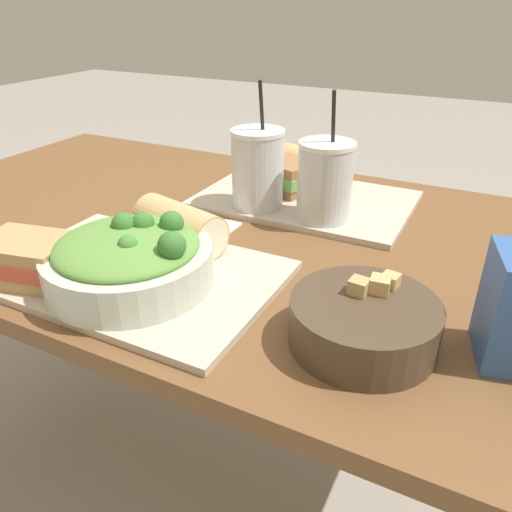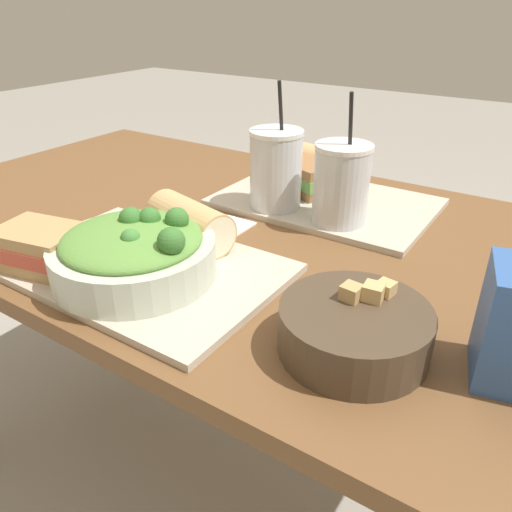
# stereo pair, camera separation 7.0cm
# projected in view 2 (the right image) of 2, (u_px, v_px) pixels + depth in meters

# --- Properties ---
(ground_plane) EXTENTS (12.00, 12.00, 0.00)m
(ground_plane) POSITION_uv_depth(u_px,v_px,m) (226.00, 480.00, 1.34)
(ground_plane) COLOR gray
(dining_table) EXTENTS (1.36, 0.81, 0.77)m
(dining_table) POSITION_uv_depth(u_px,v_px,m) (217.00, 265.00, 1.03)
(dining_table) COLOR brown
(dining_table) RESTS_ON ground_plane
(tray_near) EXTENTS (0.43, 0.29, 0.01)m
(tray_near) POSITION_uv_depth(u_px,v_px,m) (144.00, 268.00, 0.78)
(tray_near) COLOR #BCB29E
(tray_near) RESTS_ON dining_table
(tray_far) EXTENTS (0.43, 0.29, 0.01)m
(tray_far) POSITION_uv_depth(u_px,v_px,m) (325.00, 202.00, 1.03)
(tray_far) COLOR #BCB29E
(tray_far) RESTS_ON dining_table
(salad_bowl) EXTENTS (0.24, 0.24, 0.10)m
(salad_bowl) POSITION_uv_depth(u_px,v_px,m) (134.00, 251.00, 0.73)
(salad_bowl) COLOR beige
(salad_bowl) RESTS_ON tray_near
(soup_bowl) EXTENTS (0.18, 0.18, 0.08)m
(soup_bowl) POSITION_uv_depth(u_px,v_px,m) (354.00, 328.00, 0.60)
(soup_bowl) COLOR #473828
(soup_bowl) RESTS_ON dining_table
(sandwich_near) EXTENTS (0.15, 0.12, 0.06)m
(sandwich_near) POSITION_uv_depth(u_px,v_px,m) (42.00, 247.00, 0.76)
(sandwich_near) COLOR tan
(sandwich_near) RESTS_ON tray_near
(baguette_near) EXTENTS (0.17, 0.11, 0.07)m
(baguette_near) POSITION_uv_depth(u_px,v_px,m) (191.00, 223.00, 0.83)
(baguette_near) COLOR tan
(baguette_near) RESTS_ON tray_near
(sandwich_far) EXTENTS (0.15, 0.14, 0.06)m
(sandwich_far) POSITION_uv_depth(u_px,v_px,m) (308.00, 176.00, 1.06)
(sandwich_far) COLOR olive
(sandwich_far) RESTS_ON tray_far
(baguette_far) EXTENTS (0.15, 0.10, 0.07)m
(baguette_far) POSITION_uv_depth(u_px,v_px,m) (326.00, 165.00, 1.11)
(baguette_far) COLOR tan
(baguette_far) RESTS_ON tray_far
(drink_cup_dark) EXTENTS (0.10, 0.10, 0.24)m
(drink_cup_dark) POSITION_uv_depth(u_px,v_px,m) (276.00, 171.00, 0.97)
(drink_cup_dark) COLOR silver
(drink_cup_dark) RESTS_ON tray_far
(drink_cup_red) EXTENTS (0.10, 0.10, 0.24)m
(drink_cup_red) POSITION_uv_depth(u_px,v_px,m) (341.00, 186.00, 0.90)
(drink_cup_red) COLOR silver
(drink_cup_red) RESTS_ON tray_far
(napkin_folded) EXTENTS (0.13, 0.09, 0.00)m
(napkin_folded) POSITION_uv_depth(u_px,v_px,m) (215.00, 224.00, 0.95)
(napkin_folded) COLOR white
(napkin_folded) RESTS_ON dining_table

